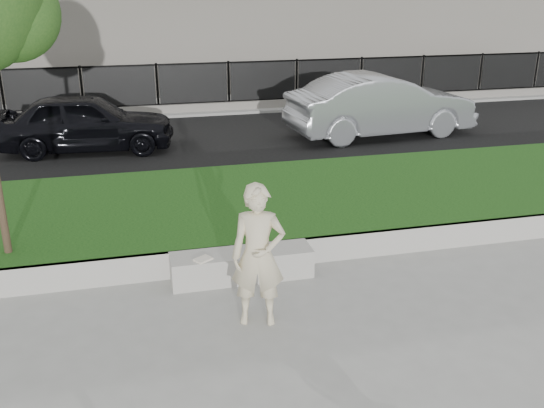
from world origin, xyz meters
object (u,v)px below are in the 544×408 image
object	(u,v)px
man	(258,256)
car_silver	(381,105)
stone_bench	(242,265)
car_dark	(86,122)
book	(203,259)

from	to	relation	value
man	car_silver	bearing A→B (deg)	71.98
man	car_silver	size ratio (longest dim) A/B	0.36
car_silver	man	bearing A→B (deg)	142.47
stone_bench	man	size ratio (longest dim) A/B	1.12
car_silver	car_dark	bearing A→B (deg)	82.38
man	car_dark	distance (m)	8.92
stone_bench	man	distance (m)	1.36
car_dark	book	bearing A→B (deg)	-162.22
man	stone_bench	bearing A→B (deg)	102.79
man	book	bearing A→B (deg)	131.17
book	car_dark	xyz separation A→B (m)	(-1.78, 7.58, 0.33)
stone_bench	book	world-z (taller)	book
stone_bench	book	bearing A→B (deg)	-166.71
book	stone_bench	bearing A→B (deg)	-19.81
stone_bench	car_silver	world-z (taller)	car_silver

